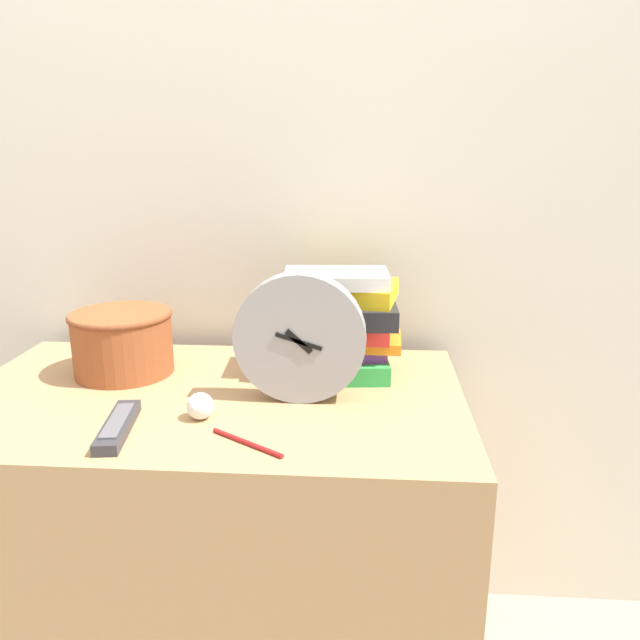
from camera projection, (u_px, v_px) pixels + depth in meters
wall_back at (239, 143)px, 1.46m from camera, size 6.00×0.04×2.40m
desk at (218, 550)px, 1.33m from camera, size 1.00×0.61×0.72m
desk_clock at (300, 338)px, 1.17m from camera, size 0.25×0.05×0.25m
book_stack at (341, 321)px, 1.33m from camera, size 0.25×0.22×0.22m
basket at (123, 340)px, 1.33m from camera, size 0.22×0.22×0.14m
tv_remote at (118, 426)px, 1.07m from camera, size 0.07×0.19×0.02m
crumpled_paper_ball at (200, 406)px, 1.12m from camera, size 0.05×0.05×0.05m
pen at (247, 443)px, 1.02m from camera, size 0.13×0.09×0.01m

